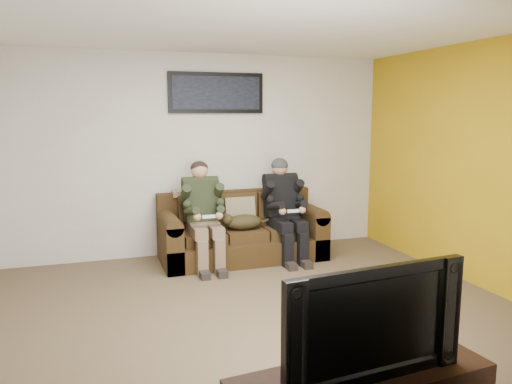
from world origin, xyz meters
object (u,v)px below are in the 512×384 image
object	(u,v)px
person_right	(284,203)
sofa	(241,233)
cat	(242,222)
framed_poster	(216,93)
television	(364,317)
person_left	(203,209)

from	to	relation	value
person_right	sofa	bearing A→B (deg)	162.07
cat	framed_poster	world-z (taller)	framed_poster
sofa	person_right	size ratio (longest dim) A/B	1.60
cat	framed_poster	size ratio (longest dim) A/B	0.53
television	person_left	bearing A→B (deg)	86.05
cat	television	bearing A→B (deg)	-96.45
sofa	television	bearing A→B (deg)	-96.62
person_right	cat	distance (m)	0.59
sofa	person_right	bearing A→B (deg)	-17.93
person_left	person_right	xyz separation A→B (m)	(1.05, 0.00, 0.00)
person_right	television	bearing A→B (deg)	-104.95
person_right	cat	size ratio (longest dim) A/B	1.93
framed_poster	television	xyz separation A→B (m)	(-0.24, -4.17, -1.33)
sofa	person_left	world-z (taller)	person_left
person_left	television	world-z (taller)	person_left
sofa	person_left	bearing A→B (deg)	-162.03
person_right	television	size ratio (longest dim) A/B	1.18
cat	sofa	bearing A→B (deg)	79.95
sofa	television	xyz separation A→B (m)	(-0.44, -3.77, 0.46)
person_left	person_right	distance (m)	1.05
sofa	framed_poster	distance (m)	1.84
sofa	cat	bearing A→B (deg)	-100.05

